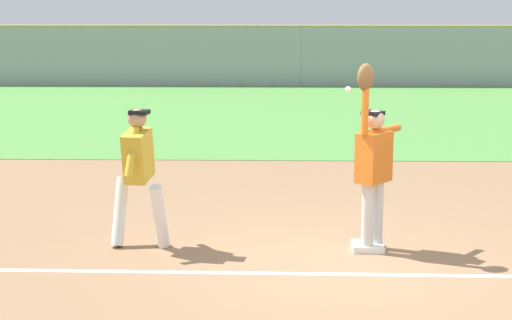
# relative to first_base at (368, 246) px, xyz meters

# --- Properties ---
(ground_plane) EXTENTS (68.08, 68.08, 0.00)m
(ground_plane) POSITION_rel_first_base_xyz_m (-0.26, -0.60, -0.04)
(ground_plane) COLOR #936D4C
(outfield_grass) EXTENTS (44.01, 14.24, 0.01)m
(outfield_grass) POSITION_rel_first_base_xyz_m (-0.26, 12.84, -0.04)
(outfield_grass) COLOR #549342
(outfield_grass) RESTS_ON ground_plane
(chalk_foul_line) EXTENTS (12.00, 0.26, 0.01)m
(chalk_foul_line) POSITION_rel_first_base_xyz_m (-4.00, -0.90, -0.04)
(chalk_foul_line) COLOR white
(chalk_foul_line) RESTS_ON ground_plane
(first_base) EXTENTS (0.38, 0.38, 0.08)m
(first_base) POSITION_rel_first_base_xyz_m (0.00, 0.00, 0.00)
(first_base) COLOR white
(first_base) RESTS_ON ground_plane
(fielder) EXTENTS (0.65, 0.76, 2.28)m
(fielder) POSITION_rel_first_base_xyz_m (0.03, -0.03, 1.08)
(fielder) COLOR silver
(fielder) RESTS_ON ground_plane
(runner) EXTENTS (0.74, 0.84, 1.72)m
(runner) POSITION_rel_first_base_xyz_m (-2.79, 0.02, 0.96)
(runner) COLOR white
(runner) RESTS_ON ground_plane
(baseball) EXTENTS (0.07, 0.07, 0.07)m
(baseball) POSITION_rel_first_base_xyz_m (-0.27, 0.09, 1.91)
(baseball) COLOR white
(outfield_fence) EXTENTS (44.09, 0.08, 2.18)m
(outfield_fence) POSITION_rel_first_base_xyz_m (-0.26, 19.96, 1.05)
(outfield_fence) COLOR #93999E
(outfield_fence) RESTS_ON ground_plane
(parked_car_red) EXTENTS (4.55, 2.42, 1.25)m
(parked_car_red) POSITION_rel_first_base_xyz_m (-7.50, 23.11, 0.63)
(parked_car_red) COLOR #B21E1E
(parked_car_red) RESTS_ON ground_plane
(parked_car_tan) EXTENTS (4.42, 2.17, 1.25)m
(parked_car_tan) POSITION_rel_first_base_xyz_m (-0.95, 23.38, 0.63)
(parked_car_tan) COLOR tan
(parked_car_tan) RESTS_ON ground_plane
(parked_car_green) EXTENTS (4.52, 2.35, 1.25)m
(parked_car_green) POSITION_rel_first_base_xyz_m (4.74, 23.38, 0.63)
(parked_car_green) COLOR #1E6B33
(parked_car_green) RESTS_ON ground_plane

